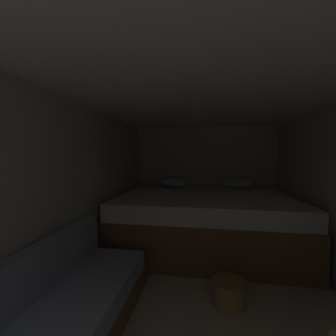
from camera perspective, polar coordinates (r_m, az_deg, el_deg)
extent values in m
plane|color=#B2A893|center=(2.44, 9.57, -31.94)|extent=(6.69, 6.69, 0.00)
cube|color=beige|center=(4.39, 9.51, -2.32)|extent=(2.79, 0.05, 1.97)
cube|color=beige|center=(2.45, -24.58, -7.00)|extent=(0.05, 4.69, 1.97)
cube|color=white|center=(2.08, 10.12, 19.54)|extent=(2.79, 4.69, 0.05)
cube|color=brown|center=(3.55, 9.48, -15.11)|extent=(2.57, 1.84, 0.58)
cube|color=white|center=(3.45, 9.55, -8.71)|extent=(2.53, 1.80, 0.23)
ellipsoid|color=white|center=(4.15, 1.49, -3.77)|extent=(0.51, 0.32, 0.18)
ellipsoid|color=white|center=(4.16, 17.54, -3.90)|extent=(0.51, 0.32, 0.18)
cube|color=#99A3B7|center=(1.94, -27.30, -33.00)|extent=(0.65, 2.06, 0.18)
cube|color=#99A3B7|center=(1.96, -34.82, -23.55)|extent=(0.12, 2.06, 0.37)
cylinder|color=olive|center=(2.45, 15.60, -28.78)|extent=(0.31, 0.31, 0.22)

